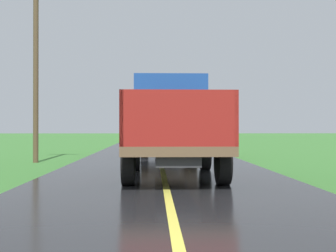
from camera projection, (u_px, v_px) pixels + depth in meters
banana_truck_near at (171, 123)px, 12.21m from camera, size 2.38×5.82×2.80m
banana_truck_far at (167, 125)px, 21.24m from camera, size 2.38×5.82×2.80m
utility_pole_roadside at (36, 68)px, 16.84m from camera, size 1.61×0.20×6.79m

